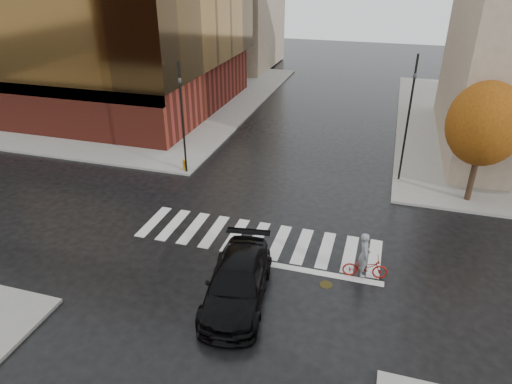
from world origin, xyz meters
The scene contains 11 objects.
ground centered at (0.00, 0.00, 0.00)m, with size 120.00×120.00×0.00m, color black.
sidewalk_nw centered at (-21.00, 21.00, 0.07)m, with size 30.00×30.00×0.15m, color gray.
crosswalk centered at (0.00, 0.50, 0.01)m, with size 12.00×3.00×0.01m, color silver.
office_glass centered at (-22.00, 17.99, 8.28)m, with size 27.00×19.00×16.00m.
tree_ne_a centered at (10.00, 7.40, 4.46)m, with size 3.80×3.80×6.50m.
sedan centered at (0.50, -3.84, 0.80)m, with size 2.25×5.54×1.61m, color black.
cyclist centered at (5.12, -1.00, 0.72)m, with size 1.93×0.91×2.11m.
traffic_light_nw centered at (-6.30, 6.30, 3.92)m, with size 0.21×0.20×6.73m.
traffic_light_ne centered at (6.34, 9.00, 4.32)m, with size 0.21×0.23×7.31m.
fire_hydrant centered at (-6.50, 6.50, 0.55)m, with size 0.26×0.26×0.72m.
manhole centered at (3.71, -2.00, 0.01)m, with size 0.53×0.53×0.01m, color #3E3516.
Camera 1 is at (5.23, -17.10, 11.99)m, focal length 32.00 mm.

